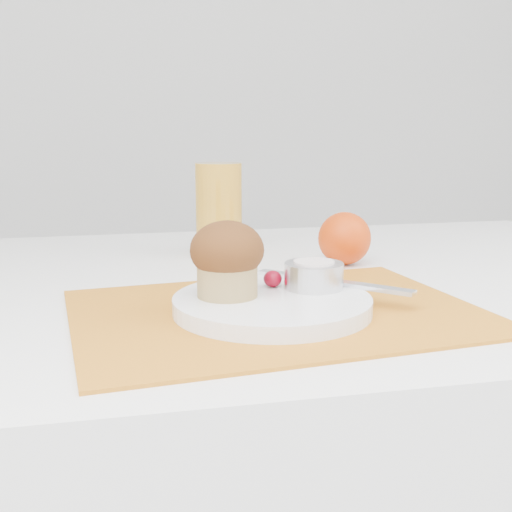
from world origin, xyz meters
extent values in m
cube|color=#C4721B|center=(-0.07, -0.13, 0.75)|extent=(0.47, 0.36, 0.00)
cylinder|color=white|center=(-0.08, -0.13, 0.76)|extent=(0.25, 0.25, 0.02)
cylinder|color=#BDBDC1|center=(-0.02, -0.11, 0.79)|extent=(0.08, 0.08, 0.03)
cylinder|color=silver|center=(-0.02, -0.11, 0.80)|extent=(0.05, 0.05, 0.01)
ellipsoid|color=#57020F|center=(-0.06, -0.09, 0.78)|extent=(0.02, 0.02, 0.02)
ellipsoid|color=#63020F|center=(-0.04, -0.11, 0.78)|extent=(0.02, 0.02, 0.02)
cube|color=silver|center=(0.01, -0.09, 0.77)|extent=(0.15, 0.15, 0.00)
sphere|color=#DA4007|center=(0.09, 0.10, 0.79)|extent=(0.08, 0.08, 0.08)
cylinder|color=gold|center=(-0.08, 0.21, 0.82)|extent=(0.09, 0.09, 0.15)
cylinder|color=tan|center=(-0.12, -0.12, 0.79)|extent=(0.07, 0.07, 0.03)
ellipsoid|color=#331809|center=(-0.12, -0.12, 0.82)|extent=(0.08, 0.08, 0.06)
camera|label=1|loc=(-0.24, -0.78, 0.95)|focal=45.00mm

